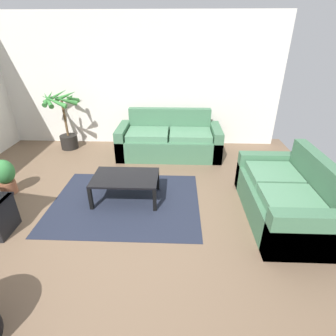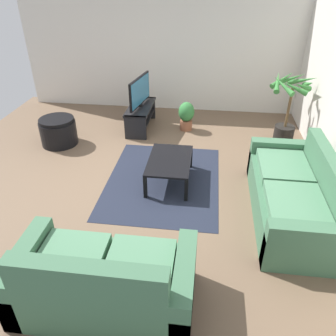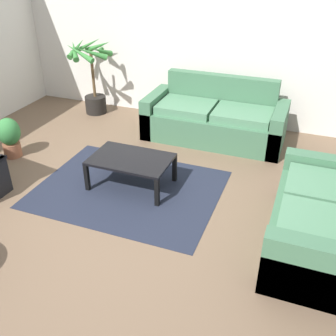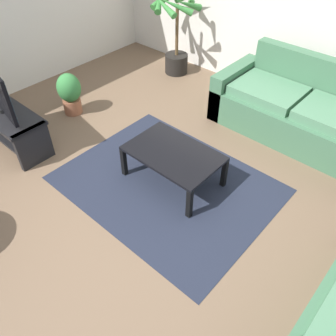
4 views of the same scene
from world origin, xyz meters
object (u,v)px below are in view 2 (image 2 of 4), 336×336
at_px(tv, 140,91).
at_px(ottoman, 58,131).
at_px(tv_stand, 141,114).
at_px(potted_palm, 288,109).
at_px(couch_loveseat, 104,282).
at_px(potted_plant_small, 186,115).
at_px(coffee_table, 170,162).
at_px(couch_main, 293,196).

relative_size(tv, ottoman, 1.45).
bearing_deg(tv_stand, potted_palm, 85.40).
bearing_deg(couch_loveseat, tv_stand, -173.46).
bearing_deg(potted_palm, potted_plant_small, -98.01).
distance_m(tv, potted_palm, 2.77).
height_order(coffee_table, ottoman, ottoman).
bearing_deg(coffee_table, tv_stand, -156.40).
xyz_separation_m(tv_stand, coffee_table, (1.88, 0.82, 0.03)).
distance_m(potted_plant_small, ottoman, 2.45).
relative_size(coffee_table, ottoman, 1.48).
distance_m(coffee_table, potted_plant_small, 1.92).
bearing_deg(couch_main, potted_palm, 173.48).
bearing_deg(coffee_table, potted_palm, 130.38).
relative_size(tv, potted_plant_small, 1.65).
xyz_separation_m(tv_stand, ottoman, (0.88, -1.36, -0.06)).
bearing_deg(potted_plant_small, couch_loveseat, -6.12).
bearing_deg(couch_loveseat, tv, -173.50).
height_order(potted_palm, potted_plant_small, potted_palm).
xyz_separation_m(coffee_table, ottoman, (-0.99, -2.18, -0.09)).
bearing_deg(potted_palm, couch_loveseat, -30.56).
bearing_deg(potted_plant_small, coffee_table, -2.85).
relative_size(couch_main, coffee_table, 2.15).
relative_size(couch_loveseat, ottoman, 2.59).
bearing_deg(potted_palm, ottoman, -80.92).
xyz_separation_m(tv, ottoman, (0.88, -1.36, -0.52)).
height_order(tv_stand, ottoman, ottoman).
height_order(couch_main, ottoman, couch_main).
distance_m(potted_palm, potted_plant_small, 1.89).
height_order(coffee_table, potted_palm, potted_palm).
xyz_separation_m(couch_main, coffee_table, (-0.60, -1.69, 0.04)).
relative_size(coffee_table, potted_palm, 0.77).
distance_m(couch_loveseat, coffee_table, 2.26).
xyz_separation_m(coffee_table, potted_plant_small, (-1.91, 0.10, -0.03)).
relative_size(couch_loveseat, tv_stand, 1.54).
height_order(tv, coffee_table, tv).
height_order(couch_main, potted_palm, potted_palm).
bearing_deg(tv_stand, tv, 80.18).
relative_size(couch_main, potted_plant_small, 3.64).
distance_m(couch_loveseat, ottoman, 3.71).
bearing_deg(couch_loveseat, potted_plant_small, 173.88).
xyz_separation_m(couch_main, potted_plant_small, (-2.51, -1.59, 0.01)).
xyz_separation_m(couch_main, potted_palm, (-2.25, 0.26, 0.33)).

